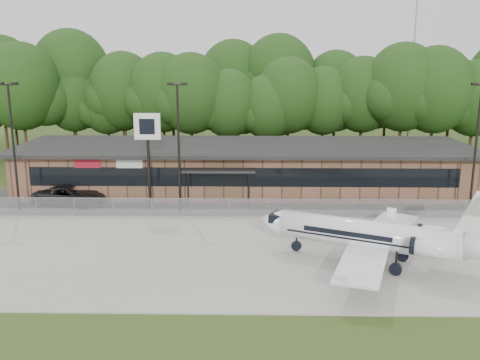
{
  "coord_description": "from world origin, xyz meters",
  "views": [
    {
      "loc": [
        0.6,
        -24.55,
        12.13
      ],
      "look_at": [
        -0.12,
        12.0,
        3.67
      ],
      "focal_mm": 40.0,
      "sensor_mm": 36.0,
      "label": 1
    }
  ],
  "objects_px": {
    "suv": "(70,196)",
    "terminal": "(244,167)",
    "business_jet": "(377,237)",
    "pole_sign": "(148,137)"
  },
  "relations": [
    {
      "from": "suv",
      "to": "terminal",
      "type": "bearing_deg",
      "value": -60.26
    },
    {
      "from": "business_jet",
      "to": "terminal",
      "type": "bearing_deg",
      "value": 138.26
    },
    {
      "from": "business_jet",
      "to": "suv",
      "type": "height_order",
      "value": "business_jet"
    },
    {
      "from": "terminal",
      "to": "business_jet",
      "type": "relative_size",
      "value": 2.79
    },
    {
      "from": "pole_sign",
      "to": "business_jet",
      "type": "bearing_deg",
      "value": -36.1
    },
    {
      "from": "business_jet",
      "to": "pole_sign",
      "type": "relative_size",
      "value": 1.87
    },
    {
      "from": "terminal",
      "to": "suv",
      "type": "distance_m",
      "value": 15.6
    },
    {
      "from": "business_jet",
      "to": "pole_sign",
      "type": "height_order",
      "value": "pole_sign"
    },
    {
      "from": "business_jet",
      "to": "suv",
      "type": "xyz_separation_m",
      "value": [
        -22.55,
        12.84,
        -0.99
      ]
    },
    {
      "from": "business_jet",
      "to": "pole_sign",
      "type": "xyz_separation_m",
      "value": [
        -15.54,
        11.36,
        4.19
      ]
    }
  ]
}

